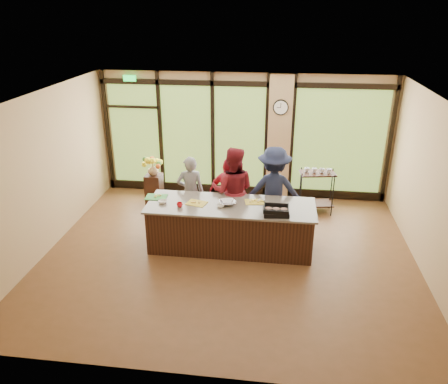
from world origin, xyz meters
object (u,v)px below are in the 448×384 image
(cook_left, at_px, (190,192))
(flower_stand, at_px, (154,189))
(roasting_pan, at_px, (276,212))
(island_base, at_px, (231,227))
(cook_right, at_px, (273,190))
(bar_cart, at_px, (317,186))

(cook_left, relative_size, flower_stand, 2.13)
(roasting_pan, bearing_deg, island_base, 154.53)
(island_base, bearing_deg, roasting_pan, -19.50)
(roasting_pan, height_order, flower_stand, roasting_pan)
(cook_right, bearing_deg, cook_left, -3.91)
(flower_stand, bearing_deg, cook_left, -40.14)
(roasting_pan, relative_size, flower_stand, 0.61)
(cook_left, height_order, roasting_pan, cook_left)
(island_base, relative_size, roasting_pan, 6.82)
(cook_left, height_order, bar_cart, cook_left)
(island_base, xyz_separation_m, roasting_pan, (0.86, -0.30, 0.52))
(island_base, distance_m, bar_cart, 2.57)
(island_base, height_order, cook_left, cook_left)
(island_base, bearing_deg, cook_left, 139.80)
(flower_stand, relative_size, bar_cart, 0.70)
(roasting_pan, xyz_separation_m, flower_stand, (-2.90, 2.11, -0.59))
(island_base, relative_size, flower_stand, 4.18)
(cook_left, xyz_separation_m, flower_stand, (-1.09, 1.01, -0.42))
(cook_left, relative_size, roasting_pan, 3.47)
(cook_left, xyz_separation_m, roasting_pan, (1.81, -1.11, 0.17))
(cook_right, distance_m, flower_stand, 3.05)
(cook_left, height_order, flower_stand, cook_left)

